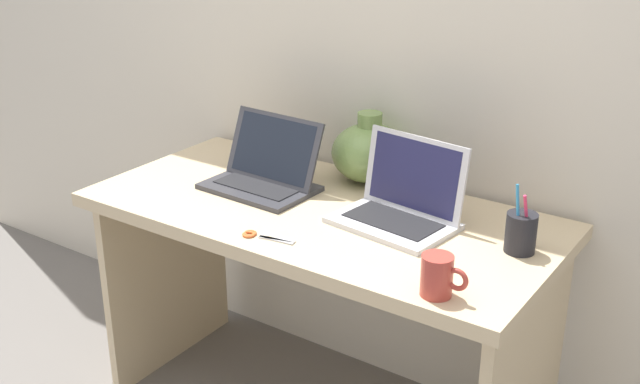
# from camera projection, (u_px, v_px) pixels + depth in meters

# --- Properties ---
(back_wall) EXTENTS (4.40, 0.04, 2.40)m
(back_wall) POSITION_uv_depth(u_px,v_px,m) (389.00, 24.00, 2.33)
(back_wall) COLOR beige
(back_wall) RESTS_ON ground
(desk) EXTENTS (1.35, 0.65, 0.73)m
(desk) POSITION_uv_depth(u_px,v_px,m) (320.00, 260.00, 2.29)
(desk) COLOR #D1B78C
(desk) RESTS_ON ground
(laptop_left) EXTENTS (0.33, 0.24, 0.21)m
(laptop_left) POSITION_uv_depth(u_px,v_px,m) (266.00, 169.00, 2.36)
(laptop_left) COLOR #333338
(laptop_left) RESTS_ON desk
(laptop_right) EXTENTS (0.34, 0.26, 0.23)m
(laptop_right) POSITION_uv_depth(u_px,v_px,m) (403.00, 200.00, 2.12)
(laptop_right) COLOR silver
(laptop_right) RESTS_ON desk
(green_vase) EXTENTS (0.23, 0.23, 0.22)m
(green_vase) POSITION_uv_depth(u_px,v_px,m) (369.00, 152.00, 2.39)
(green_vase) COLOR #75934C
(green_vase) RESTS_ON desk
(coffee_mug) EXTENTS (0.11, 0.07, 0.10)m
(coffee_mug) POSITION_uv_depth(u_px,v_px,m) (438.00, 276.00, 1.75)
(coffee_mug) COLOR #B23D33
(coffee_mug) RESTS_ON desk
(pen_cup) EXTENTS (0.08, 0.08, 0.18)m
(pen_cup) POSITION_uv_depth(u_px,v_px,m) (521.00, 232.00, 1.95)
(pen_cup) COLOR black
(pen_cup) RESTS_ON desk
(scissors) EXTENTS (0.15, 0.06, 0.01)m
(scissors) POSITION_uv_depth(u_px,v_px,m) (259.00, 236.00, 2.05)
(scissors) COLOR #B7B7BC
(scissors) RESTS_ON desk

